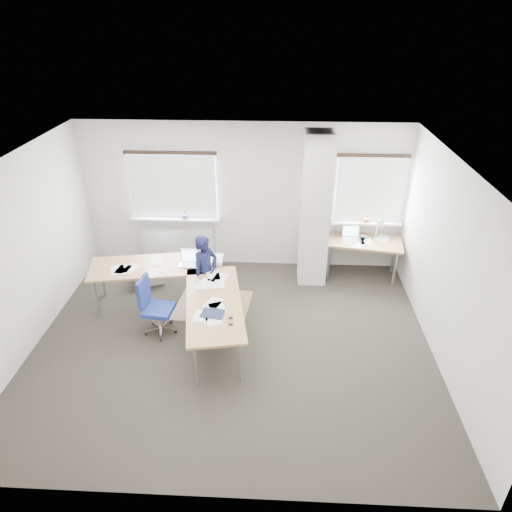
{
  "coord_description": "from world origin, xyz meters",
  "views": [
    {
      "loc": [
        0.63,
        -5.45,
        4.56
      ],
      "look_at": [
        0.31,
        0.9,
        1.04
      ],
      "focal_mm": 32.0,
      "sensor_mm": 36.0,
      "label": 1
    }
  ],
  "objects_px": {
    "desk_side": "(364,243)",
    "desk_main": "(184,284)",
    "person": "(206,273)",
    "task_chair": "(158,318)"
  },
  "relations": [
    {
      "from": "desk_main",
      "to": "task_chair",
      "type": "bearing_deg",
      "value": -148.27
    },
    {
      "from": "desk_main",
      "to": "person",
      "type": "bearing_deg",
      "value": 41.67
    },
    {
      "from": "desk_side",
      "to": "person",
      "type": "height_order",
      "value": "person"
    },
    {
      "from": "desk_side",
      "to": "person",
      "type": "relative_size",
      "value": 1.11
    },
    {
      "from": "desk_main",
      "to": "desk_side",
      "type": "distance_m",
      "value": 3.45
    },
    {
      "from": "task_chair",
      "to": "person",
      "type": "relative_size",
      "value": 0.72
    },
    {
      "from": "person",
      "to": "desk_side",
      "type": "bearing_deg",
      "value": -27.3
    },
    {
      "from": "desk_side",
      "to": "desk_main",
      "type": "bearing_deg",
      "value": -143.24
    },
    {
      "from": "desk_side",
      "to": "task_chair",
      "type": "relative_size",
      "value": 1.54
    },
    {
      "from": "desk_main",
      "to": "task_chair",
      "type": "distance_m",
      "value": 0.66
    }
  ]
}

